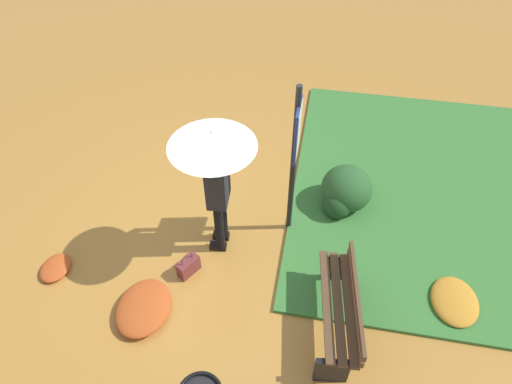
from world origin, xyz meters
TOP-DOWN VIEW (x-y plane):
  - ground_plane at (0.00, 0.00)m, footprint 18.00×18.00m
  - grass_verge at (-1.49, 2.96)m, footprint 4.80×4.00m
  - person_with_umbrella at (0.07, 0.14)m, footprint 0.96×0.96m
  - info_sign_post at (-0.45, 0.98)m, footprint 0.44×0.07m
  - handbag at (0.52, -0.19)m, footprint 0.33×0.28m
  - park_bench at (0.94, 1.72)m, footprint 1.40×0.53m
  - shrub_cluster at (-0.98, 1.69)m, footprint 0.79×0.72m
  - leaf_pile_near_person at (1.17, -0.56)m, footprint 0.80×0.64m
  - leaf_pile_by_bench at (0.80, -1.88)m, footprint 0.45×0.36m
  - leaf_pile_far_path at (0.41, 3.10)m, footprint 0.70×0.56m

SIDE VIEW (x-z plane):
  - ground_plane at x=0.00m, z-range 0.00..0.00m
  - grass_verge at x=-1.49m, z-range 0.00..0.05m
  - leaf_pile_by_bench at x=0.80m, z-range 0.00..0.10m
  - leaf_pile_far_path at x=0.41m, z-range 0.00..0.15m
  - leaf_pile_near_person at x=1.17m, z-range 0.00..0.18m
  - handbag at x=0.52m, z-range -0.06..0.31m
  - shrub_cluster at x=-0.98m, z-range -0.02..0.63m
  - park_bench at x=0.94m, z-range 0.03..0.78m
  - info_sign_post at x=-0.45m, z-range 0.29..2.59m
  - person_with_umbrella at x=0.07m, z-range 0.53..2.57m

